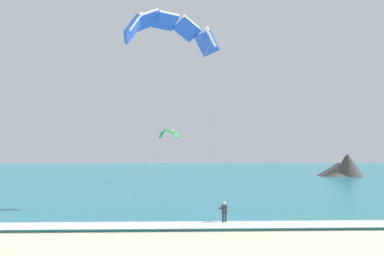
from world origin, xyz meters
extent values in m
cube|color=teal|center=(0.00, 74.72, 0.10)|extent=(200.00, 120.00, 0.20)
cube|color=white|center=(0.00, 15.72, 0.22)|extent=(200.00, 2.46, 0.04)
ellipsoid|color=yellow|center=(-1.09, 16.62, 0.03)|extent=(0.87, 1.47, 0.05)
cube|color=black|center=(-1.09, 16.85, 0.07)|extent=(0.17, 0.11, 0.04)
cube|color=black|center=(-1.09, 16.38, 0.07)|extent=(0.17, 0.11, 0.04)
cylinder|color=#232328|center=(-1.18, 16.58, 0.42)|extent=(0.14, 0.14, 0.84)
cylinder|color=#232328|center=(-0.99, 16.65, 0.42)|extent=(0.14, 0.14, 0.84)
cube|color=#232328|center=(-1.09, 16.62, 1.14)|extent=(0.39, 0.30, 0.60)
sphere|color=beige|center=(-1.09, 16.62, 1.58)|extent=(0.22, 0.22, 0.22)
cylinder|color=#232328|center=(-1.31, 16.71, 1.19)|extent=(0.25, 0.51, 0.22)
cylinder|color=#232328|center=(-0.97, 16.83, 1.19)|extent=(0.25, 0.51, 0.22)
cylinder|color=black|center=(-1.21, 16.98, 1.19)|extent=(0.53, 0.21, 0.04)
cube|color=#3F3F42|center=(-1.12, 16.73, 0.92)|extent=(0.14, 0.11, 0.10)
cube|color=blue|center=(-1.69, 24.58, 15.12)|extent=(2.47, 1.62, 2.36)
cube|color=white|center=(-1.38, 24.09, 15.61)|extent=(1.22, 0.89, 1.78)
cube|color=blue|center=(-3.54, 24.36, 16.34)|extent=(2.66, 2.11, 1.98)
cube|color=white|center=(-3.22, 23.87, 16.83)|extent=(1.64, 1.22, 1.18)
cube|color=blue|center=(-5.51, 23.44, 16.77)|extent=(2.57, 2.42, 1.16)
cube|color=white|center=(-5.19, 22.95, 17.26)|extent=(1.82, 1.34, 0.31)
cube|color=blue|center=(-7.16, 22.02, 16.34)|extent=(2.09, 2.47, 1.98)
cube|color=white|center=(-6.84, 21.53, 16.83)|extent=(1.64, 1.22, 1.18)
cube|color=blue|center=(-8.11, 20.42, 15.12)|extent=(1.34, 2.26, 2.36)
cube|color=white|center=(-7.79, 19.94, 15.61)|extent=(1.12, 0.88, 1.78)
cylinder|color=#B2B2B7|center=(-1.33, 20.78, 8.16)|extent=(0.76, 7.63, 13.93)
cylinder|color=#B2B2B7|center=(-4.54, 18.70, 8.16)|extent=(7.17, 3.48, 13.93)
cube|color=green|center=(-7.14, 54.66, 7.54)|extent=(0.88, 1.07, 0.96)
cube|color=white|center=(-6.91, 54.89, 7.67)|extent=(0.49, 0.50, 0.80)
cube|color=green|center=(-6.73, 53.99, 8.18)|extent=(1.11, 1.20, 0.72)
cube|color=white|center=(-6.50, 54.22, 8.31)|extent=(0.68, 0.67, 0.52)
cube|color=green|center=(-6.07, 53.25, 8.42)|extent=(1.22, 1.22, 0.32)
cube|color=white|center=(-5.84, 53.48, 8.55)|extent=(0.74, 0.73, 0.12)
cube|color=green|center=(-5.33, 52.60, 8.18)|extent=(1.20, 1.11, 0.72)
cube|color=white|center=(-5.10, 52.83, 8.31)|extent=(0.67, 0.68, 0.52)
cube|color=green|center=(-4.66, 52.18, 7.54)|extent=(1.07, 0.88, 0.96)
cube|color=white|center=(-4.43, 52.41, 7.67)|extent=(0.50, 0.49, 0.80)
cone|color=#47423D|center=(27.70, 63.33, 1.83)|extent=(6.14, 6.14, 3.66)
cone|color=#56514C|center=(26.55, 64.06, 1.43)|extent=(8.92, 8.92, 2.87)
cone|color=#47423D|center=(27.61, 62.67, 2.22)|extent=(6.07, 6.07, 4.45)
cone|color=#665B51|center=(28.75, 66.23, 2.09)|extent=(4.68, 4.68, 4.17)
camera|label=1|loc=(-4.38, -11.83, 5.42)|focal=37.52mm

